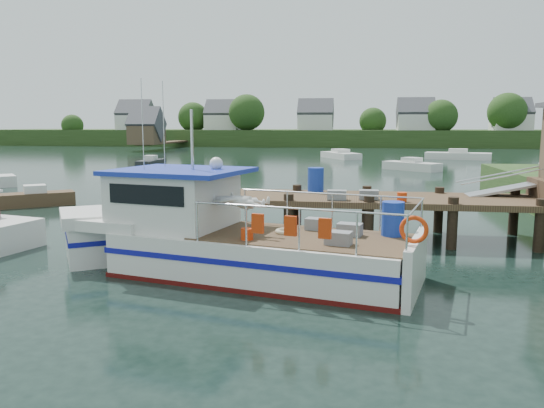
# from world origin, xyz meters

# --- Properties ---
(ground_plane) EXTENTS (160.00, 160.00, 0.00)m
(ground_plane) POSITION_xyz_m (0.00, 0.00, 0.00)
(ground_plane) COLOR black
(far_shore) EXTENTS (140.00, 42.55, 9.22)m
(far_shore) POSITION_xyz_m (0.01, 82.37, 2.10)
(far_shore) COLOR #2C451C
(far_shore) RESTS_ON ground
(dock) EXTENTS (16.60, 3.00, 4.78)m
(dock) POSITION_xyz_m (6.51, 0.01, 2.24)
(dock) COLOR #4A3623
(dock) RESTS_ON ground
(lobster_boat) EXTENTS (10.20, 4.87, 4.92)m
(lobster_boat) POSITION_xyz_m (-1.90, -4.83, 0.89)
(lobster_boat) COLOR silver
(lobster_boat) RESTS_ON ground
(moored_rowboat) EXTENTS (3.40, 2.97, 0.99)m
(moored_rowboat) POSITION_xyz_m (-13.16, 4.89, 0.37)
(moored_rowboat) COLOR #4A3623
(moored_rowboat) RESTS_ON ground
(moored_far) EXTENTS (7.27, 3.95, 1.17)m
(moored_far) POSITION_xyz_m (13.05, 43.32, 0.44)
(moored_far) COLOR silver
(moored_far) RESTS_ON ground
(moored_b) EXTENTS (4.76, 4.54, 1.09)m
(moored_b) POSITION_xyz_m (6.40, 27.73, 0.40)
(moored_b) COLOR silver
(moored_b) RESTS_ON ground
(moored_d) EXTENTS (4.81, 6.65, 1.08)m
(moored_d) POSITION_xyz_m (0.17, 43.00, 0.40)
(moored_d) COLOR silver
(moored_d) RESTS_ON ground
(moored_e) EXTENTS (1.44, 4.03, 1.11)m
(moored_e) POSITION_xyz_m (-16.15, 27.05, 0.41)
(moored_e) COLOR black
(moored_e) RESTS_ON ground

